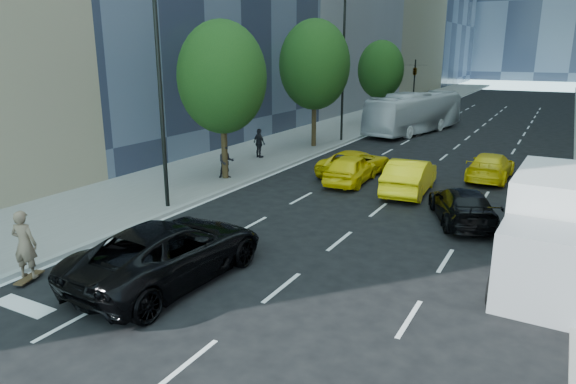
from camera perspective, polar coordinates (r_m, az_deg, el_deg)
The scene contains 19 objects.
ground at distance 14.58m, azimuth -4.18°, elevation -9.73°, with size 160.00×160.00×0.00m, color black.
sidewalk_left at distance 44.57m, azimuth 6.95°, elevation 7.44°, with size 6.00×120.00×0.15m, color slate.
lamp_near at distance 20.25m, azimuth -13.83°, elevation 13.94°, with size 2.13×0.22×10.00m.
lamp_far at distance 35.73m, azimuth 6.46°, elevation 14.74°, with size 2.13×0.22×10.00m.
tree_near at distance 24.73m, azimuth -7.34°, elevation 12.49°, with size 4.20×4.20×7.46m.
tree_mid at distance 33.35m, azimuth 2.98°, elevation 13.92°, with size 4.50×4.50×7.99m.
tree_far at distance 45.44m, azimuth 10.27°, elevation 13.23°, with size 3.90×3.90×6.92m.
traffic_signal at distance 52.88m, azimuth 13.92°, elevation 12.89°, with size 2.48×0.53×5.20m.
skateboarder at distance 15.81m, azimuth -27.18°, elevation -5.65°, with size 0.70×0.46×1.93m, color brown.
black_sedan_lincoln at distance 14.65m, azimuth -13.03°, elevation -6.42°, with size 2.78×6.03×1.68m, color black.
black_sedan_mercedes at distance 20.08m, azimuth 18.77°, elevation -1.40°, with size 1.85×4.54×1.32m, color black.
taxi_a at distance 24.84m, azimuth 6.99°, elevation 2.58°, with size 1.68×4.17×1.42m, color yellow.
taxi_b at distance 23.55m, azimuth 13.37°, elevation 1.73°, with size 1.65×4.72×1.56m, color yellow.
taxi_c at distance 26.45m, azimuth 7.49°, elevation 3.22°, with size 2.16×4.68×1.30m, color gold.
taxi_d at distance 27.30m, azimuth 21.59°, elevation 2.66°, with size 1.86×4.57×1.33m, color yellow.
city_bus at distance 41.36m, azimuth 13.89°, elevation 8.54°, with size 2.59×11.07×3.08m, color white.
box_truck at distance 16.05m, azimuth 27.21°, elevation -3.46°, with size 2.41×6.10×2.88m.
pedestrian_a at distance 25.25m, azimuth -6.90°, elevation 3.37°, with size 0.79×0.61×1.62m, color black.
pedestrian_b at distance 29.96m, azimuth -3.21°, elevation 5.44°, with size 0.99×0.41×1.70m, color black.
Camera 1 is at (7.20, -11.07, 6.19)m, focal length 32.00 mm.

